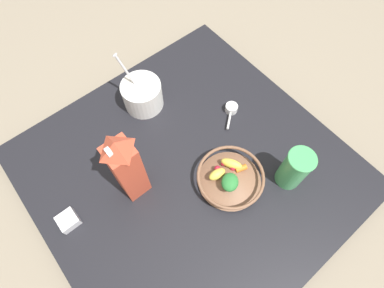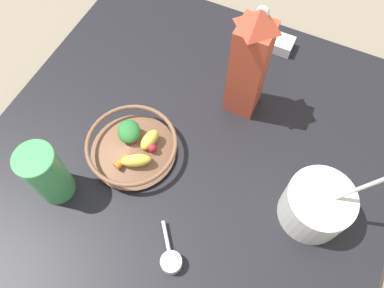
# 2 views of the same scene
# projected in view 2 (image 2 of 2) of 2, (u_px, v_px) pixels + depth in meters

# --- Properties ---
(ground_plane) EXTENTS (6.00, 6.00, 0.00)m
(ground_plane) POSITION_uv_depth(u_px,v_px,m) (192.00, 156.00, 0.92)
(ground_plane) COLOR gray
(countertop) EXTENTS (0.94, 0.94, 0.05)m
(countertop) POSITION_uv_depth(u_px,v_px,m) (192.00, 152.00, 0.90)
(countertop) COLOR black
(countertop) RESTS_ON ground_plane
(fruit_bowl) EXTENTS (0.21, 0.21, 0.08)m
(fruit_bowl) POSITION_uv_depth(u_px,v_px,m) (133.00, 146.00, 0.85)
(fruit_bowl) COLOR brown
(fruit_bowl) RESTS_ON countertop
(milk_carton) EXTENTS (0.07, 0.07, 0.30)m
(milk_carton) POSITION_uv_depth(u_px,v_px,m) (249.00, 64.00, 0.81)
(milk_carton) COLOR #CC4C33
(milk_carton) RESTS_ON countertop
(yogurt_tub) EXTENTS (0.15, 0.14, 0.21)m
(yogurt_tub) POSITION_uv_depth(u_px,v_px,m) (317.00, 205.00, 0.76)
(yogurt_tub) COLOR white
(yogurt_tub) RESTS_ON countertop
(drinking_cup) EXTENTS (0.08, 0.08, 0.16)m
(drinking_cup) POSITION_uv_depth(u_px,v_px,m) (46.00, 174.00, 0.77)
(drinking_cup) COLOR #4CB266
(drinking_cup) RESTS_ON countertop
(spice_jar) EXTENTS (0.05, 0.05, 0.03)m
(spice_jar) POSITION_uv_depth(u_px,v_px,m) (282.00, 45.00, 1.02)
(spice_jar) COLOR silver
(spice_jar) RESTS_ON countertop
(measuring_scoop) EXTENTS (0.08, 0.09, 0.03)m
(measuring_scoop) POSITION_uv_depth(u_px,v_px,m) (171.00, 261.00, 0.75)
(measuring_scoop) COLOR white
(measuring_scoop) RESTS_ON countertop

